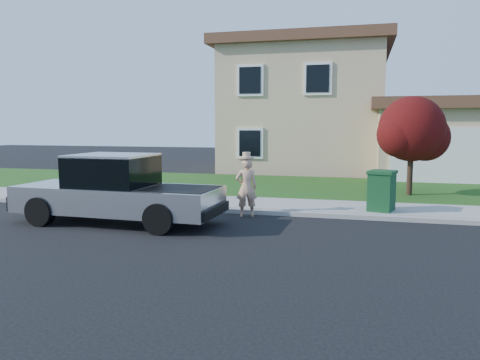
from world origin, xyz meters
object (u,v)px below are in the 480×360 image
Objects in this scene: ornamental_tree at (413,132)px; trash_bin at (382,190)px; pickup_truck at (117,191)px; woman at (246,186)px.

ornamental_tree reaches higher than trash_bin.
trash_bin is (6.50, 2.67, -0.11)m from pickup_truck.
trash_bin is (3.54, 1.03, -0.13)m from woman.
trash_bin is at bearing -106.75° from ornamental_tree.
pickup_truck is 9.96m from ornamental_tree.
pickup_truck is 3.06× the size of woman.
pickup_truck is at bearing 7.76° from woman.
woman is at bearing -134.83° from ornamental_tree.
pickup_truck is at bearing -141.48° from trash_bin.
ornamental_tree is 4.08m from trash_bin.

